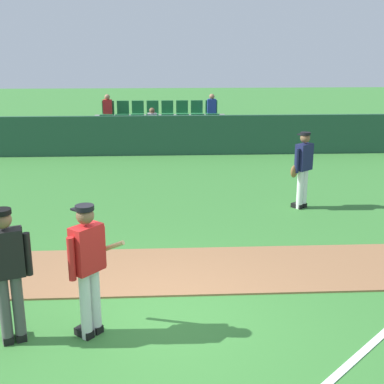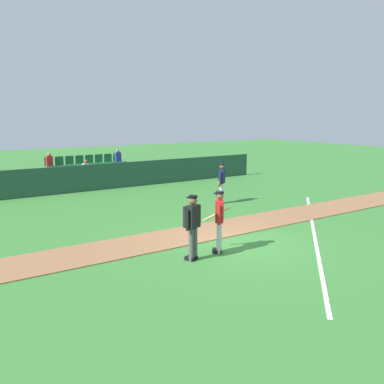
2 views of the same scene
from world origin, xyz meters
name	(u,v)px [view 1 (image 1 of 2)]	position (x,y,z in m)	size (l,w,h in m)	color
ground_plane	(154,320)	(0.00, 0.00, 0.00)	(80.00, 80.00, 0.00)	#387A33
infield_dirt_path	(156,270)	(0.00, 1.56, 0.01)	(28.00, 1.84, 0.03)	#936642
dugout_fence	(160,135)	(0.00, 10.98, 0.67)	(20.00, 0.16, 1.35)	#234C38
stadium_bleachers	(160,134)	(0.00, 12.43, 0.50)	(5.00, 2.10, 1.90)	slate
batter_red_jersey	(88,266)	(-0.80, -0.33, 0.97)	(0.76, 0.67, 1.76)	silver
umpire_home_plate	(7,268)	(-1.76, -0.42, 1.00)	(0.56, 0.41, 1.76)	#4C4C4C
runner_navy_jersey	(303,167)	(3.28, 4.84, 0.96)	(0.60, 0.47, 1.76)	white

